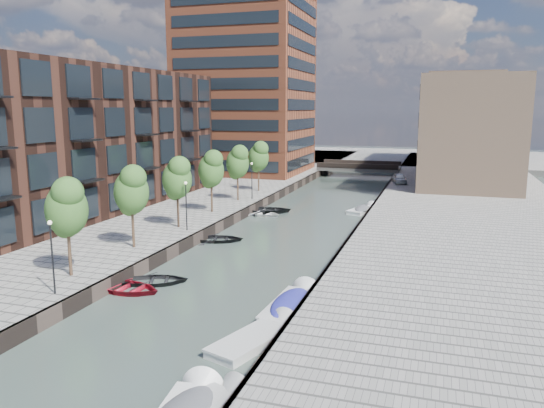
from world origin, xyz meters
The scene contains 29 objects.
water centered at (0.00, 40.00, 0.00)m, with size 300.00×300.00×0.00m, color #38473F.
quay_left centered at (-36.00, 40.00, 0.50)m, with size 60.00×140.00×1.00m, color gray.
quay_right centered at (16.00, 40.00, 0.50)m, with size 20.00×140.00×1.00m, color gray.
quay_wall_left centered at (-6.10, 40.00, 0.50)m, with size 0.25×140.00×1.00m, color #332823.
quay_wall_right centered at (6.10, 40.00, 0.50)m, with size 0.25×140.00×1.00m, color #332823.
far_closure centered at (0.00, 100.00, 0.50)m, with size 80.00×40.00×1.00m, color gray.
apartment_block centered at (-20.00, 30.00, 8.00)m, with size 8.00×38.00×14.00m, color black.
tower centered at (-17.00, 65.00, 16.00)m, with size 18.00×18.00×30.00m, color brown.
tan_block_near centered at (16.00, 62.00, 8.00)m, with size 12.00×25.00×14.00m, color tan.
tan_block_far centered at (16.00, 88.00, 9.00)m, with size 12.00×20.00×16.00m, color tan.
bridge centered at (0.00, 72.00, 1.39)m, with size 13.00×6.00×1.30m.
tree_1 centered at (-8.50, 11.00, 5.31)m, with size 2.50×2.50×5.95m.
tree_2 centered at (-8.50, 18.00, 5.31)m, with size 2.50×2.50×5.95m.
tree_3 centered at (-8.50, 25.00, 5.31)m, with size 2.50×2.50×5.95m.
tree_4 centered at (-8.50, 32.00, 5.31)m, with size 2.50×2.50×5.95m.
tree_5 centered at (-8.50, 39.00, 5.31)m, with size 2.50×2.50×5.95m.
tree_6 centered at (-8.50, 46.00, 5.31)m, with size 2.50×2.50×5.95m.
lamp_0 centered at (-7.20, 8.00, 3.51)m, with size 0.24×0.24×4.12m.
lamp_1 centered at (-7.20, 24.00, 3.51)m, with size 0.24×0.24×4.12m.
lamp_2 centered at (-7.20, 40.00, 3.51)m, with size 0.24×0.24×4.12m.
sloop_0 centered at (-4.32, 13.77, 0.00)m, with size 2.98×4.17×0.86m, color black.
sloop_1 centered at (-4.83, 24.99, 0.00)m, with size 3.02×4.23×0.88m, color black.
sloop_2 centered at (-5.26, 11.92, 0.00)m, with size 3.23×4.52×0.94m, color maroon.
sloop_3 centered at (-4.84, 36.39, 0.00)m, with size 2.94×4.12×0.85m, color white.
sloop_4 centered at (-4.71, 38.01, 0.00)m, with size 3.62×5.07×1.05m, color black.
motorboat_2 centered at (4.82, 7.94, 0.10)m, with size 3.39×5.60×1.77m.
motorboat_3 centered at (5.19, 12.44, 0.23)m, with size 2.25×5.78×1.90m.
motorboat_4 centered at (5.05, 41.77, 0.19)m, with size 3.00×5.07×1.60m.
car centered at (7.50, 57.98, 1.67)m, with size 1.58×3.93×1.34m, color silver.
Camera 1 is at (12.66, -14.87, 11.10)m, focal length 35.00 mm.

